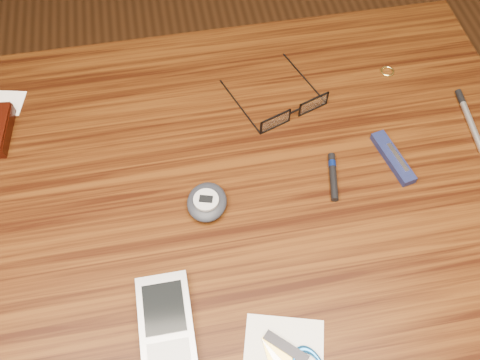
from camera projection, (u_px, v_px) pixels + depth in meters
The scene contains 9 objects.
ground at pixel (228, 339), 1.42m from camera, with size 3.80×3.80×0.00m, color #472814.
desk at pixel (221, 224), 0.88m from camera, with size 1.00×0.70×0.75m.
eyeglasses at pixel (292, 110), 0.86m from camera, with size 0.17×0.17×0.03m.
gold_ring at pixel (387, 71), 0.93m from camera, with size 0.02×0.02×0.00m, color #EBD76F.
pda_phone at pixel (166, 322), 0.68m from camera, with size 0.07×0.13×0.02m.
pedometer at pixel (207, 202), 0.77m from camera, with size 0.07×0.08×0.03m.
pocket_knife at pixel (393, 158), 0.82m from camera, with size 0.04×0.10×0.01m.
silver_pen at pixel (468, 115), 0.87m from camera, with size 0.02×0.13×0.01m.
black_blue_pen at pixel (333, 175), 0.80m from camera, with size 0.03×0.08×0.01m.
Camera 1 is at (-0.04, -0.42, 1.43)m, focal length 40.00 mm.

